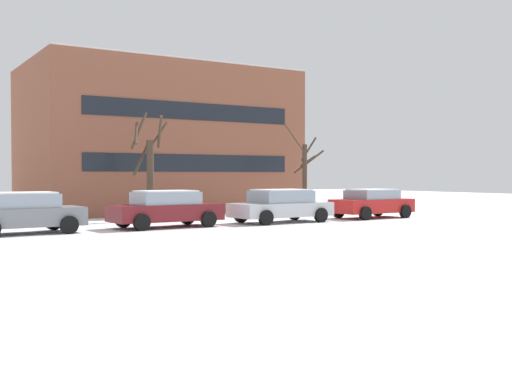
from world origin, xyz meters
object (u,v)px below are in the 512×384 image
Objects in this scene: parked_car_silver at (281,206)px; parked_car_red at (372,203)px; parked_car_maroon at (166,209)px; parked_car_gray at (24,213)px.

parked_car_silver is 5.37m from parked_car_red.
parked_car_maroon is 5.37m from parked_car_silver.
parked_car_red is at bearing -0.97° from parked_car_maroon.
parked_car_red is at bearing 0.58° from parked_car_silver.
parked_car_gray is 5.37m from parked_car_maroon.
parked_car_gray is at bearing 178.83° from parked_car_red.
parked_car_red is at bearing -1.17° from parked_car_gray.
parked_car_red is (10.73, -0.18, -0.02)m from parked_car_maroon.
parked_car_silver is at bearing -179.42° from parked_car_red.
parked_car_gray is at bearing 178.44° from parked_car_maroon.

